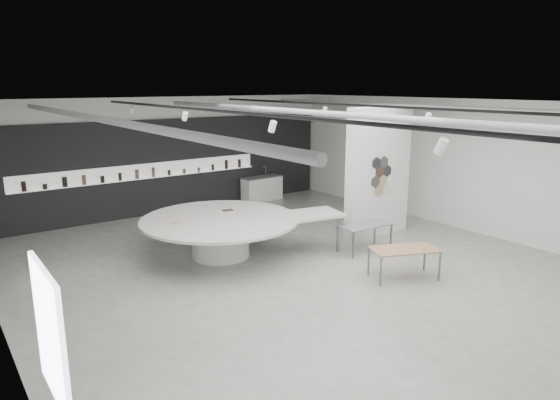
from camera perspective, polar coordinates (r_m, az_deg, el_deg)
room at (r=10.97m, az=2.18°, el=1.92°), size 12.02×14.02×3.82m
back_wall_display at (r=16.99m, az=-12.43°, el=3.80°), size 11.80×0.27×3.10m
partition_column at (r=14.16m, az=11.17°, el=3.10°), size 2.20×0.38×3.60m
display_island at (r=12.46m, az=-6.46°, el=-3.56°), size 5.26×4.56×1.00m
sample_table_wood at (r=11.33m, az=14.03°, el=-5.65°), size 1.62×1.24×0.68m
sample_table_stone at (r=12.96m, az=9.69°, el=-3.02°), size 1.40×0.76×0.70m
kitchen_counter at (r=18.44m, az=-2.08°, el=1.34°), size 1.57×0.66×1.22m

